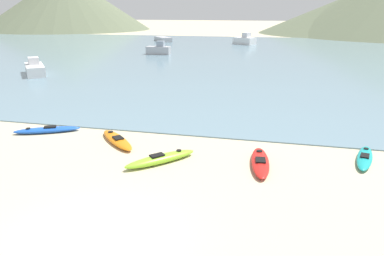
% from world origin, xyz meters
% --- Properties ---
extents(ground_plane, '(400.00, 400.00, 0.00)m').
position_xyz_m(ground_plane, '(0.00, 0.00, 0.00)').
color(ground_plane, '#C6B793').
extents(bay_water, '(160.00, 70.00, 0.06)m').
position_xyz_m(bay_water, '(0.00, 44.17, 0.03)').
color(bay_water, slate).
rests_on(bay_water, ground_plane).
extents(far_hill_left, '(50.16, 50.16, 16.26)m').
position_xyz_m(far_hill_left, '(-60.13, 98.71, 8.13)').
color(far_hill_left, '#5B664C').
rests_on(far_hill_left, ground_plane).
extents(far_hill_midleft, '(49.47, 49.47, 10.38)m').
position_xyz_m(far_hill_midleft, '(22.63, 98.80, 5.19)').
color(far_hill_midleft, '#5B664C').
rests_on(far_hill_midleft, ground_plane).
extents(kayak_on_sand_0, '(2.87, 2.92, 0.32)m').
position_xyz_m(kayak_on_sand_0, '(-2.65, 7.45, 0.14)').
color(kayak_on_sand_0, orange).
rests_on(kayak_on_sand_0, ground_plane).
extents(kayak_on_sand_1, '(2.69, 2.86, 0.41)m').
position_xyz_m(kayak_on_sand_1, '(0.18, 5.55, 0.18)').
color(kayak_on_sand_1, '#8CCC2D').
rests_on(kayak_on_sand_1, ground_plane).
extents(kayak_on_sand_2, '(1.07, 3.30, 0.34)m').
position_xyz_m(kayak_on_sand_2, '(4.27, 6.25, 0.15)').
color(kayak_on_sand_2, red).
rests_on(kayak_on_sand_2, ground_plane).
extents(kayak_on_sand_3, '(3.27, 2.05, 0.34)m').
position_xyz_m(kayak_on_sand_3, '(-6.84, 8.00, 0.15)').
color(kayak_on_sand_3, blue).
rests_on(kayak_on_sand_3, ground_plane).
extents(kayak_on_sand_4, '(1.27, 3.05, 0.31)m').
position_xyz_m(kayak_on_sand_4, '(8.56, 7.80, 0.14)').
color(kayak_on_sand_4, teal).
rests_on(kayak_on_sand_4, ground_plane).
extents(moored_boat_0, '(4.75, 5.50, 0.86)m').
position_xyz_m(moored_boat_0, '(-18.01, 62.80, 0.49)').
color(moored_boat_0, '#B2B2B7').
rests_on(moored_boat_0, bay_water).
extents(moored_boat_2, '(4.28, 3.69, 2.04)m').
position_xyz_m(moored_boat_2, '(-1.95, 60.40, 0.77)').
color(moored_boat_2, white).
rests_on(moored_boat_2, bay_water).
extents(moored_boat_3, '(3.34, 1.66, 1.82)m').
position_xyz_m(moored_boat_3, '(-12.08, 42.28, 0.70)').
color(moored_boat_3, '#B2B2B7').
rests_on(moored_boat_3, bay_water).
extents(moored_boat_4, '(4.12, 4.57, 1.62)m').
position_xyz_m(moored_boat_4, '(-18.43, 23.39, 0.63)').
color(moored_boat_4, white).
rests_on(moored_boat_4, bay_water).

